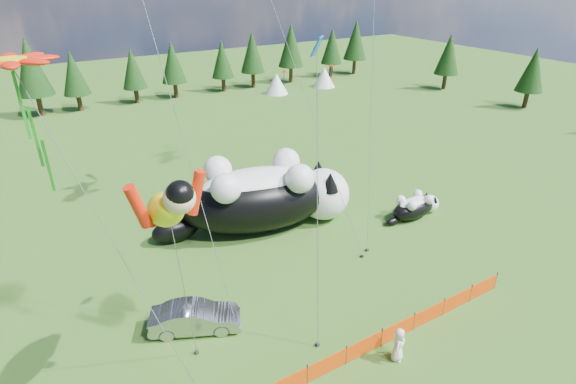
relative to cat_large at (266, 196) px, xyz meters
The scene contains 11 objects.
ground 10.14m from the cat_large, 111.85° to the right, with size 160.00×160.00×0.00m, color #0E3409.
safety_fence 12.83m from the cat_large, 106.81° to the right, with size 22.06×0.06×1.10m.
tree_line 36.06m from the cat_large, 95.86° to the left, with size 90.00×4.00×8.00m, color black, non-canonical shape.
festival_tents 31.70m from the cat_large, 76.64° to the left, with size 50.00×3.20×2.80m, color white, non-canonical shape.
cat_large is the anchor object (origin of this frame).
cat_small 10.42m from the cat_large, 24.10° to the right, with size 4.69×1.74×1.70m.
car 10.22m from the cat_large, 137.75° to the right, with size 1.48×4.23×1.39m, color #A3A3A7.
spectator_e 13.17m from the cat_large, 92.40° to the right, with size 0.81×0.53×1.66m, color white.
superhero_kite 13.80m from the cat_large, 133.84° to the right, with size 4.30×4.60×9.90m.
flower_kite 18.51m from the cat_large, 144.01° to the right, with size 5.02×3.35×13.68m.
diamond_kite_c 13.35m from the cat_large, 103.94° to the right, with size 1.60×2.73×13.60m.
Camera 1 is at (-8.43, -13.86, 15.41)m, focal length 28.00 mm.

